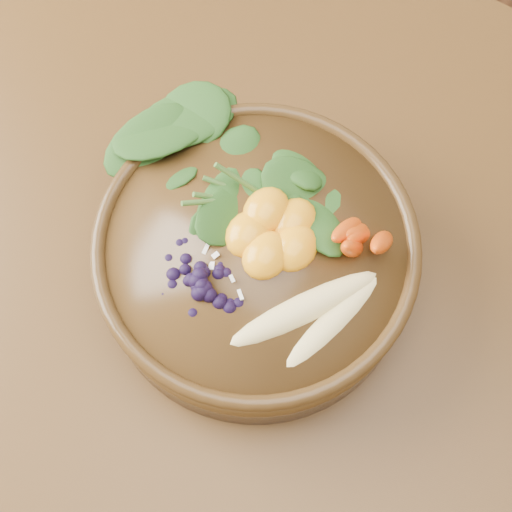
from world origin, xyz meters
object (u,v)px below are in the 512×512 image
Objects in this scene: stoneware_bowl at (256,260)px; blueberry_pile at (200,276)px; kale_heap at (280,159)px; banana_halves at (320,310)px; dining_table at (442,447)px; carrot_cluster at (369,220)px; mandarin_cluster at (274,227)px.

blueberry_pile is (-0.02, -0.06, 0.06)m from stoneware_bowl.
kale_heap reaches higher than banana_halves.
stoneware_bowl is 0.08m from blueberry_pile.
stoneware_bowl is at bearing -177.26° from banana_halves.
blueberry_pile is (-0.10, -0.03, 0.01)m from banana_halves.
carrot_cluster reaches higher than dining_table.
dining_table is 8.57× the size of kale_heap.
blueberry_pile is at bearing -88.25° from kale_heap.
carrot_cluster reaches higher than kale_heap.
stoneware_bowl is (-0.24, 0.02, 0.13)m from dining_table.
stoneware_bowl is 0.10m from banana_halves.
blueberry_pile reaches higher than banana_halves.
banana_halves reaches higher than dining_table.
mandarin_cluster is at bearing -61.84° from kale_heap.
carrot_cluster is at bearing 113.06° from banana_halves.
kale_heap reaches higher than blueberry_pile.
kale_heap is 2.07× the size of mandarin_cluster.
blueberry_pile reaches higher than stoneware_bowl.
mandarin_cluster is at bearing 63.61° from stoneware_bowl.
dining_table is at bearing -5.16° from stoneware_bowl.
dining_table is 0.27m from stoneware_bowl.
carrot_cluster reaches higher than blueberry_pile.
blueberry_pile reaches higher than dining_table.
kale_heap is 0.14m from banana_halves.
stoneware_bowl is at bearing 174.84° from dining_table.
mandarin_cluster is 0.69× the size of blueberry_pile.
carrot_cluster is 0.60× the size of blueberry_pile.
kale_heap is (-0.26, 0.09, 0.19)m from dining_table.
mandarin_cluster is at bearing -129.81° from carrot_cluster.
carrot_cluster is 0.08m from banana_halves.
stoneware_bowl reaches higher than dining_table.
dining_table is 10.67× the size of banana_halves.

